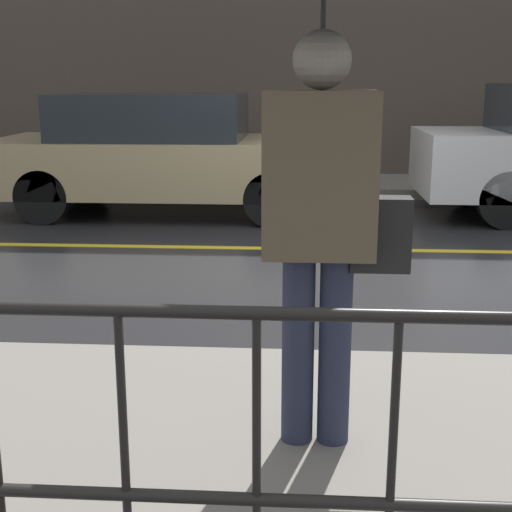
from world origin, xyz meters
The scene contains 7 objects.
ground_plane centered at (0.00, 0.00, 0.00)m, with size 80.00×80.00×0.00m, color #262628.
sidewalk_near centered at (0.00, -4.34, 0.07)m, with size 28.00×2.44×0.14m.
sidewalk_far centered at (0.00, 4.00, 0.07)m, with size 28.00×1.76×0.14m.
lane_marking centered at (0.00, 0.00, 0.00)m, with size 25.20×0.12×0.01m.
railing_foreground centered at (0.00, -5.32, 0.75)m, with size 12.00×0.04×0.97m.
pedestrian centered at (0.01, -4.18, 1.76)m, with size 0.97×0.97×2.11m.
car_tan centered at (-1.82, 1.95, 0.76)m, with size 4.35×1.88×1.49m.
Camera 1 is at (-0.07, -7.00, 1.66)m, focal length 50.00 mm.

